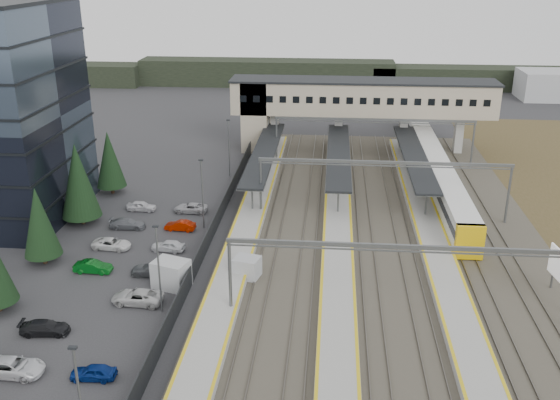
# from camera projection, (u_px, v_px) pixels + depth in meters

# --- Properties ---
(ground) EXTENTS (220.00, 220.00, 0.00)m
(ground) POSITION_uv_depth(u_px,v_px,m) (265.00, 272.00, 60.27)
(ground) COLOR #2B2B2D
(ground) RESTS_ON ground
(conifer_row) EXTENTS (4.42, 49.82, 9.50)m
(conifer_row) POSITION_uv_depth(u_px,v_px,m) (20.00, 235.00, 56.71)
(conifer_row) COLOR black
(conifer_row) RESTS_ON ground
(car_park) EXTENTS (10.68, 44.61, 1.29)m
(car_park) POSITION_uv_depth(u_px,v_px,m) (103.00, 300.00, 54.09)
(car_park) COLOR #A9A8AC
(car_park) RESTS_ON ground
(lampposts) EXTENTS (0.50, 53.25, 8.07)m
(lampposts) POSITION_uv_depth(u_px,v_px,m) (184.00, 223.00, 60.51)
(lampposts) COLOR slate
(lampposts) RESTS_ON ground
(fence) EXTENTS (0.08, 90.00, 2.00)m
(fence) POSITION_uv_depth(u_px,v_px,m) (208.00, 239.00, 65.08)
(fence) COLOR #26282B
(fence) RESTS_ON ground
(relay_cabin_near) EXTENTS (3.65, 3.12, 2.59)m
(relay_cabin_near) POSITION_uv_depth(u_px,v_px,m) (171.00, 274.00, 57.17)
(relay_cabin_near) COLOR #A7AAAC
(relay_cabin_near) RESTS_ON ground
(relay_cabin_far) EXTENTS (2.76, 2.48, 2.16)m
(relay_cabin_far) POSITION_uv_depth(u_px,v_px,m) (247.00, 268.00, 58.70)
(relay_cabin_far) COLOR #A7AAAC
(relay_cabin_far) RESTS_ON ground
(rail_corridor) EXTENTS (34.00, 90.00, 0.92)m
(rail_corridor) POSITION_uv_depth(u_px,v_px,m) (360.00, 251.00, 64.05)
(rail_corridor) COLOR #39352D
(rail_corridor) RESTS_ON ground
(canopies) EXTENTS (23.10, 30.00, 3.28)m
(canopies) POSITION_uv_depth(u_px,v_px,m) (339.00, 154.00, 83.37)
(canopies) COLOR black
(canopies) RESTS_ON ground
(footbridge) EXTENTS (40.40, 6.40, 11.20)m
(footbridge) POSITION_uv_depth(u_px,v_px,m) (344.00, 101.00, 95.80)
(footbridge) COLOR tan
(footbridge) RESTS_ON ground
(gantries) EXTENTS (28.40, 62.28, 7.17)m
(gantries) POSITION_uv_depth(u_px,v_px,m) (392.00, 207.00, 59.92)
(gantries) COLOR slate
(gantries) RESTS_ON ground
(train) EXTENTS (2.83, 59.12, 3.56)m
(train) POSITION_uv_depth(u_px,v_px,m) (430.00, 156.00, 88.74)
(train) COLOR silver
(train) RESTS_ON ground
(treeline_far) EXTENTS (170.00, 19.00, 7.00)m
(treeline_far) POSITION_uv_depth(u_px,v_px,m) (412.00, 77.00, 143.01)
(treeline_far) COLOR black
(treeline_far) RESTS_ON ground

